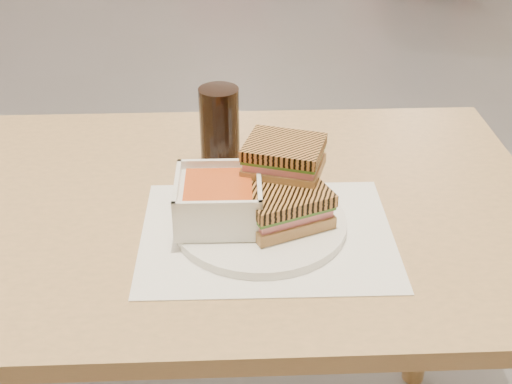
{
  "coord_description": "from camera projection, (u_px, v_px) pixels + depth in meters",
  "views": [
    {
      "loc": [
        -0.09,
        -2.83,
        1.33
      ],
      "look_at": [
        0.01,
        -2.0,
        0.82
      ],
      "focal_mm": 46.7,
      "sensor_mm": 36.0,
      "label": 1
    }
  ],
  "objects": [
    {
      "name": "panini_lower",
      "position": [
        284.0,
        205.0,
        0.99
      ],
      "size": [
        0.15,
        0.14,
        0.06
      ],
      "color": "tan",
      "rests_on": "plate"
    },
    {
      "name": "soup_bowl",
      "position": [
        219.0,
        201.0,
        1.0
      ],
      "size": [
        0.14,
        0.14,
        0.07
      ],
      "color": "white",
      "rests_on": "plate"
    },
    {
      "name": "main_table",
      "position": [
        183.0,
        258.0,
        1.14
      ],
      "size": [
        1.25,
        0.79,
        0.75
      ],
      "color": "tan",
      "rests_on": "ground"
    },
    {
      "name": "panini_upper",
      "position": [
        284.0,
        157.0,
        1.02
      ],
      "size": [
        0.14,
        0.13,
        0.05
      ],
      "color": "tan",
      "rests_on": "panini_lower"
    },
    {
      "name": "plate",
      "position": [
        260.0,
        223.0,
        1.02
      ],
      "size": [
        0.26,
        0.26,
        0.01
      ],
      "color": "white",
      "rests_on": "tray_liner"
    },
    {
      "name": "cola_glass",
      "position": [
        220.0,
        129.0,
        1.15
      ],
      "size": [
        0.07,
        0.07,
        0.15
      ],
      "color": "black",
      "rests_on": "main_table"
    },
    {
      "name": "tray_liner",
      "position": [
        267.0,
        234.0,
        1.0
      ],
      "size": [
        0.4,
        0.33,
        0.0
      ],
      "color": "white",
      "rests_on": "main_table"
    }
  ]
}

